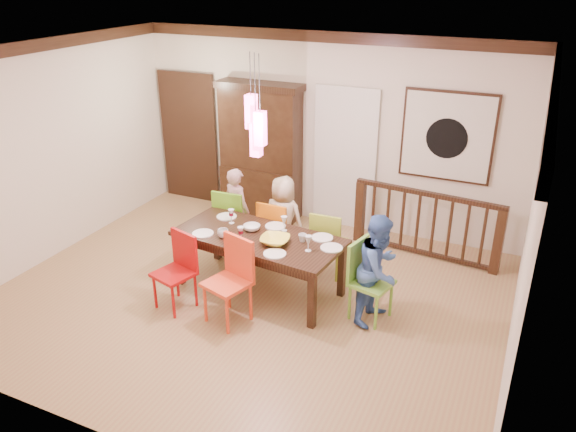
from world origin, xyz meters
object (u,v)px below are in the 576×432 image
at_px(balustrade, 426,223).
at_px(person_far_mid, 283,219).
at_px(chair_end_right, 372,277).
at_px(china_hutch, 261,151).
at_px(person_far_left, 237,210).
at_px(dining_table, 259,242).
at_px(person_end_right, 379,269).
at_px(chair_far_left, 234,216).

relative_size(balustrade, person_far_mid, 1.72).
distance_m(balustrade, person_far_mid, 1.96).
distance_m(chair_end_right, china_hutch, 3.30).
distance_m(china_hutch, person_far_left, 1.34).
distance_m(dining_table, chair_end_right, 1.45).
bearing_deg(person_far_left, person_end_right, 179.18).
bearing_deg(balustrade, china_hutch, 178.41).
relative_size(chair_end_right, person_end_right, 0.73).
height_order(dining_table, person_far_mid, person_far_mid).
relative_size(dining_table, chair_end_right, 2.27).
bearing_deg(person_end_right, chair_end_right, 110.82).
relative_size(person_far_mid, person_end_right, 0.93).
relative_size(chair_far_left, chair_end_right, 1.04).
bearing_deg(person_far_mid, dining_table, 96.03).
distance_m(chair_far_left, person_end_right, 2.41).
height_order(dining_table, person_end_right, person_end_right).
bearing_deg(person_end_right, chair_far_left, 84.04).
bearing_deg(balustrade, person_far_mid, -146.81).
height_order(person_far_left, person_far_mid, person_far_left).
bearing_deg(china_hutch, chair_far_left, -79.04).
xyz_separation_m(dining_table, chair_end_right, (1.44, -0.02, -0.13)).
height_order(chair_end_right, person_far_mid, person_far_mid).
distance_m(person_far_mid, person_end_right, 1.79).
bearing_deg(china_hutch, chair_end_right, -40.56).
bearing_deg(china_hutch, balustrade, -7.29).
bearing_deg(balustrade, person_end_right, -89.50).
bearing_deg(chair_far_left, person_far_mid, -175.91).
bearing_deg(china_hutch, dining_table, -63.80).
xyz_separation_m(chair_end_right, china_hutch, (-2.47, 2.12, 0.54)).
height_order(chair_far_left, person_end_right, person_end_right).
bearing_deg(person_far_left, person_far_mid, -161.39).
relative_size(chair_far_left, person_far_left, 0.80).
height_order(chair_end_right, balustrade, balustrade).
height_order(balustrade, person_far_left, person_far_left).
distance_m(person_far_left, person_far_mid, 0.72).
bearing_deg(china_hutch, person_far_mid, -52.31).
distance_m(chair_far_left, balustrade, 2.64).
xyz_separation_m(chair_far_left, china_hutch, (-0.26, 1.34, 0.52)).
relative_size(chair_end_right, china_hutch, 0.44).
bearing_deg(chair_end_right, person_far_mid, 73.31).
xyz_separation_m(china_hutch, person_far_left, (0.25, -1.23, -0.47)).
height_order(chair_far_left, balustrade, chair_far_left).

